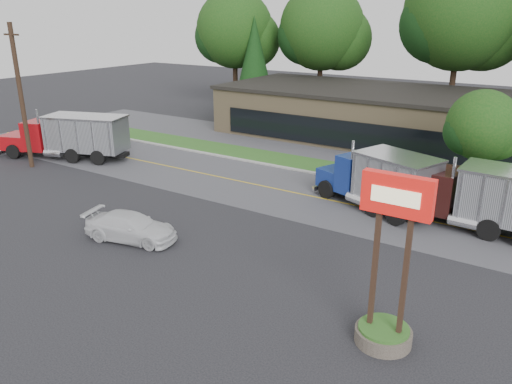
% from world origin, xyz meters
% --- Properties ---
extents(ground, '(140.00, 140.00, 0.00)m').
position_xyz_m(ground, '(0.00, 0.00, 0.00)').
color(ground, '#333338').
rests_on(ground, ground).
extents(road, '(60.00, 8.00, 0.02)m').
position_xyz_m(road, '(0.00, 9.00, 0.00)').
color(road, slate).
rests_on(road, ground).
extents(center_line, '(60.00, 0.12, 0.01)m').
position_xyz_m(center_line, '(0.00, 9.00, 0.00)').
color(center_line, gold).
rests_on(center_line, ground).
extents(curb, '(60.00, 0.30, 0.12)m').
position_xyz_m(curb, '(0.00, 13.20, 0.00)').
color(curb, '#9E9E99').
rests_on(curb, ground).
extents(grass_verge, '(60.00, 3.40, 0.03)m').
position_xyz_m(grass_verge, '(0.00, 15.00, 0.00)').
color(grass_verge, '#2A6522').
rests_on(grass_verge, ground).
extents(far_parking, '(60.00, 7.00, 0.02)m').
position_xyz_m(far_parking, '(0.00, 20.00, 0.00)').
color(far_parking, slate).
rests_on(far_parking, ground).
extents(strip_mall, '(32.00, 12.00, 4.00)m').
position_xyz_m(strip_mall, '(2.00, 26.00, 2.00)').
color(strip_mall, '#97815D').
rests_on(strip_mall, ground).
extents(utility_pole, '(1.60, 0.32, 10.00)m').
position_xyz_m(utility_pole, '(-18.00, 3.50, 5.09)').
color(utility_pole, '#382619').
rests_on(utility_pole, ground).
extents(bilo_sign, '(2.20, 1.90, 5.95)m').
position_xyz_m(bilo_sign, '(10.50, -2.50, 2.02)').
color(bilo_sign, '#6B6054').
rests_on(bilo_sign, ground).
extents(tree_far_a, '(9.27, 8.73, 13.23)m').
position_xyz_m(tree_far_a, '(-19.86, 32.11, 8.44)').
color(tree_far_a, '#382619').
rests_on(tree_far_a, ground).
extents(tree_far_b, '(9.55, 8.99, 13.62)m').
position_xyz_m(tree_far_b, '(-9.85, 34.11, 8.69)').
color(tree_far_b, '#382619').
rests_on(tree_far_b, ground).
extents(tree_far_c, '(11.08, 10.43, 15.80)m').
position_xyz_m(tree_far_c, '(4.17, 34.13, 10.09)').
color(tree_far_c, '#382619').
rests_on(tree_far_c, ground).
extents(evergreen_left, '(4.58, 4.58, 10.42)m').
position_xyz_m(evergreen_left, '(-16.00, 30.00, 5.73)').
color(evergreen_left, '#382619').
rests_on(evergreen_left, ground).
extents(tree_verge, '(4.47, 4.21, 6.38)m').
position_xyz_m(tree_verge, '(10.07, 15.05, 4.06)').
color(tree_verge, '#382619').
rests_on(tree_verge, ground).
extents(dump_truck_red, '(10.31, 5.68, 3.36)m').
position_xyz_m(dump_truck_red, '(-17.37, 6.60, 1.81)').
color(dump_truck_red, black).
rests_on(dump_truck_red, ground).
extents(dump_truck_blue, '(7.63, 4.83, 3.36)m').
position_xyz_m(dump_truck_blue, '(6.08, 9.24, 1.80)').
color(dump_truck_blue, black).
rests_on(dump_truck_blue, ground).
extents(dump_truck_maroon, '(7.97, 2.99, 3.36)m').
position_xyz_m(dump_truck_maroon, '(11.48, 9.30, 1.80)').
color(dump_truck_maroon, black).
rests_on(dump_truck_maroon, ground).
extents(rally_car, '(4.95, 2.93, 1.35)m').
position_xyz_m(rally_car, '(-2.67, -1.34, 0.67)').
color(rally_car, silver).
rests_on(rally_car, ground).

